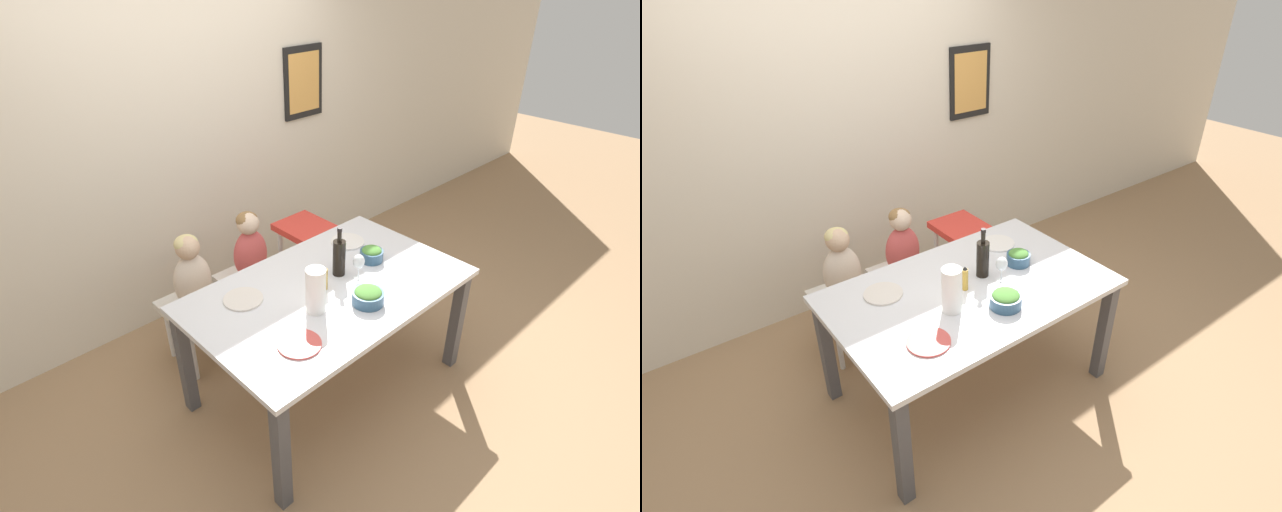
{
  "view_description": "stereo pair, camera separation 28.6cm",
  "coord_description": "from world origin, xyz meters",
  "views": [
    {
      "loc": [
        -1.68,
        -1.69,
        2.45
      ],
      "look_at": [
        0.0,
        0.08,
        0.96
      ],
      "focal_mm": 28.0,
      "sensor_mm": 36.0,
      "label": 1
    },
    {
      "loc": [
        -1.46,
        -1.88,
        2.45
      ],
      "look_at": [
        0.0,
        0.08,
        0.96
      ],
      "focal_mm": 28.0,
      "sensor_mm": 36.0,
      "label": 2
    }
  ],
  "objects": [
    {
      "name": "wine_bottle",
      "position": [
        0.14,
        0.06,
        0.9
      ],
      "size": [
        0.08,
        0.08,
        0.32
      ],
      "color": "black",
      "rests_on": "dining_table"
    },
    {
      "name": "salad_bowl_large",
      "position": [
        0.05,
        -0.26,
        0.82
      ],
      "size": [
        0.18,
        0.18,
        0.1
      ],
      "color": "#335675",
      "rests_on": "dining_table"
    },
    {
      "name": "chair_far_center",
      "position": [
        0.01,
        0.79,
        0.39
      ],
      "size": [
        0.41,
        0.44,
        0.46
      ],
      "color": "silver",
      "rests_on": "ground_plane"
    },
    {
      "name": "dinner_plate_back_right",
      "position": [
        0.46,
        0.29,
        0.78
      ],
      "size": [
        0.22,
        0.22,
        0.01
      ],
      "color": "silver",
      "rests_on": "dining_table"
    },
    {
      "name": "person_child_center",
      "position": [
        0.01,
        0.79,
        0.71
      ],
      "size": [
        0.26,
        0.17,
        0.51
      ],
      "color": "#C64C4C",
      "rests_on": "chair_far_center"
    },
    {
      "name": "ground_plane",
      "position": [
        0.0,
        0.0,
        0.0
      ],
      "size": [
        14.0,
        14.0,
        0.0
      ],
      "primitive_type": "plane",
      "color": "#9E7A56"
    },
    {
      "name": "condiment_bottle_hot_sauce",
      "position": [
        -0.03,
        0.01,
        0.85
      ],
      "size": [
        0.04,
        0.04,
        0.15
      ],
      "color": "#BC8E33",
      "rests_on": "dining_table"
    },
    {
      "name": "paper_towel_roll",
      "position": [
        -0.2,
        -0.11,
        0.91
      ],
      "size": [
        0.11,
        0.11,
        0.26
      ],
      "color": "white",
      "rests_on": "dining_table"
    },
    {
      "name": "dining_table",
      "position": [
        0.0,
        0.0,
        0.68
      ],
      "size": [
        1.62,
        1.01,
        0.78
      ],
      "color": "silver",
      "rests_on": "ground_plane"
    },
    {
      "name": "dinner_plate_front_left",
      "position": [
        -0.46,
        -0.26,
        0.78
      ],
      "size": [
        0.22,
        0.22,
        0.01
      ],
      "color": "#D14C47",
      "rests_on": "dining_table"
    },
    {
      "name": "wall_back",
      "position": [
        0.0,
        1.43,
        1.35
      ],
      "size": [
        10.0,
        0.09,
        2.7
      ],
      "color": "beige",
      "rests_on": "ground_plane"
    },
    {
      "name": "chair_far_left",
      "position": [
        -0.45,
        0.79,
        0.39
      ],
      "size": [
        0.41,
        0.44,
        0.46
      ],
      "color": "silver",
      "rests_on": "ground_plane"
    },
    {
      "name": "salad_bowl_small",
      "position": [
        0.4,
        0.03,
        0.82
      ],
      "size": [
        0.15,
        0.15,
        0.1
      ],
      "color": "#335675",
      "rests_on": "dining_table"
    },
    {
      "name": "person_child_left",
      "position": [
        -0.45,
        0.79,
        0.71
      ],
      "size": [
        0.26,
        0.17,
        0.51
      ],
      "color": "beige",
      "rests_on": "chair_far_left"
    },
    {
      "name": "wine_glass_near",
      "position": [
        0.2,
        -0.05,
        0.89
      ],
      "size": [
        0.07,
        0.07,
        0.16
      ],
      "color": "white",
      "rests_on": "dining_table"
    },
    {
      "name": "chair_right_highchair",
      "position": [
        0.51,
        0.79,
        0.55
      ],
      "size": [
        0.35,
        0.37,
        0.7
      ],
      "color": "silver",
      "rests_on": "ground_plane"
    },
    {
      "name": "dinner_plate_back_left",
      "position": [
        -0.44,
        0.24,
        0.78
      ],
      "size": [
        0.22,
        0.22,
        0.01
      ],
      "color": "silver",
      "rests_on": "dining_table"
    }
  ]
}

